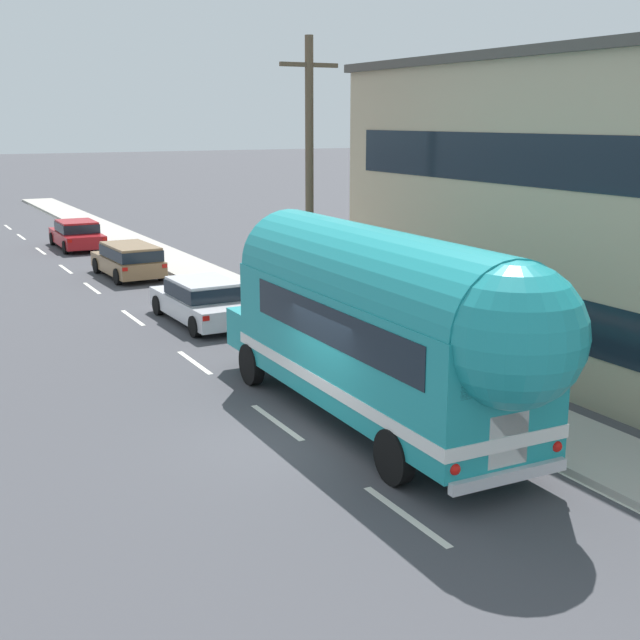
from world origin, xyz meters
TOP-DOWN VIEW (x-y plane):
  - ground_plane at (0.00, 0.00)m, footprint 300.00×300.00m
  - lane_markings at (2.42, 12.80)m, footprint 3.56×80.00m
  - sidewalk_slab at (4.56, 10.00)m, footprint 2.26×90.00m
  - utility_pole at (4.25, 7.84)m, footprint 1.80×0.24m
  - painted_bus at (1.70, -0.37)m, footprint 2.70×10.96m
  - car_lead at (1.80, 10.36)m, footprint 2.10×4.80m
  - car_second at (1.87, 19.00)m, footprint 2.06×4.39m
  - car_third at (1.79, 28.04)m, footprint 2.03×4.76m

SIDE VIEW (x-z plane):
  - ground_plane at x=0.00m, z-range 0.00..0.00m
  - lane_markings at x=2.42m, z-range 0.00..0.01m
  - sidewalk_slab at x=4.56m, z-range 0.00..0.15m
  - car_third at x=1.79m, z-range 0.06..1.43m
  - car_lead at x=1.80m, z-range 0.06..1.43m
  - car_second at x=1.87m, z-range 0.11..1.48m
  - painted_bus at x=1.70m, z-range 0.24..4.37m
  - utility_pole at x=4.25m, z-range 0.17..8.67m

